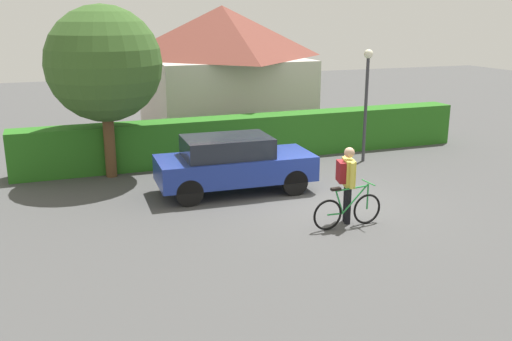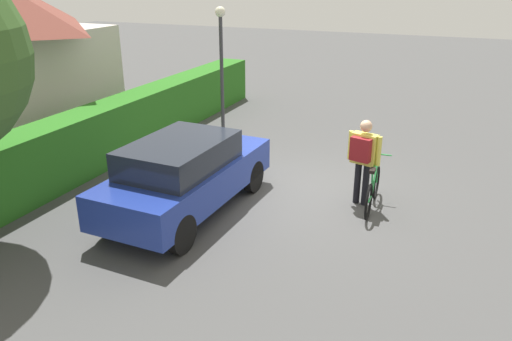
% 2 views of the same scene
% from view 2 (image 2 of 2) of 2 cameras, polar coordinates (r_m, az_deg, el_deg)
% --- Properties ---
extents(ground_plane, '(60.00, 60.00, 0.00)m').
position_cam_2_polar(ground_plane, '(10.72, 5.03, -2.44)').
color(ground_plane, '#464646').
extents(hedge_row, '(14.70, 0.90, 1.39)m').
position_cam_2_polar(hedge_row, '(12.79, -16.68, 4.06)').
color(hedge_row, '#28691D').
rests_on(hedge_row, ground).
extents(parked_car_near, '(4.12, 1.81, 1.50)m').
position_cam_2_polar(parked_car_near, '(9.59, -7.99, -0.37)').
color(parked_car_near, navy).
rests_on(parked_car_near, ground).
extents(bicycle, '(1.70, 0.50, 0.98)m').
position_cam_2_polar(bicycle, '(10.08, 13.10, -2.14)').
color(bicycle, black).
rests_on(bicycle, ground).
extents(person_rider, '(0.44, 0.67, 1.74)m').
position_cam_2_polar(person_rider, '(9.96, 12.06, 1.81)').
color(person_rider, black).
rests_on(person_rider, ground).
extents(street_lamp, '(0.28, 0.28, 3.50)m').
position_cam_2_polar(street_lamp, '(14.14, -3.97, 13.32)').
color(street_lamp, '#38383D').
rests_on(street_lamp, ground).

